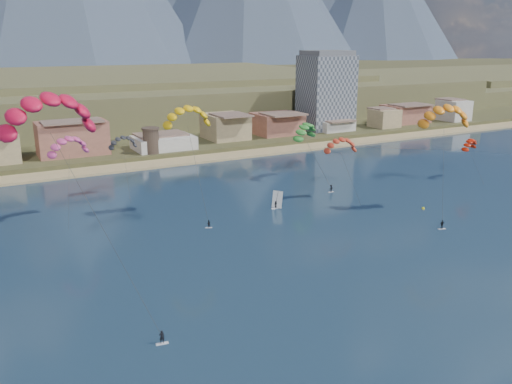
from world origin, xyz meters
TOP-DOWN VIEW (x-y plane):
  - ground at (0.00, 0.00)m, footprint 2400.00×2400.00m
  - beach at (0.00, 106.00)m, footprint 2200.00×12.00m
  - land at (0.00, 560.00)m, footprint 2200.00×900.00m
  - foothills at (22.39, 232.47)m, footprint 940.00×210.00m
  - apartment_tower at (85.00, 128.00)m, footprint 20.00×16.00m
  - watchtower at (5.00, 114.00)m, footprint 5.82×5.82m
  - kitesurfer_red at (-38.21, 18.82)m, footprint 17.33×18.88m
  - kitesurfer_yellow at (-5.45, 53.29)m, footprint 11.24×12.88m
  - kitesurfer_orange at (46.71, 29.30)m, footprint 16.63×15.42m
  - kitesurfer_green at (35.37, 68.42)m, footprint 11.29×20.52m
  - distant_kite_pink at (-29.10, 63.43)m, footprint 10.46×7.49m
  - distant_kite_dark at (-14.14, 75.71)m, footprint 7.72×5.81m
  - distant_kite_orange at (31.99, 47.53)m, footprint 9.28×6.49m
  - distant_kite_red at (76.84, 46.81)m, footprint 7.85×6.63m
  - windsurfer at (14.20, 48.07)m, footprint 2.32×2.52m
  - buoy at (44.39, 31.05)m, footprint 0.71×0.71m

SIDE VIEW (x-z plane):
  - ground at x=0.00m, z-range 0.00..0.00m
  - land at x=0.00m, z-range -2.00..2.00m
  - buoy at x=44.39m, z-range -0.23..0.48m
  - beach at x=0.00m, z-range -0.20..0.70m
  - windsurfer at x=14.20m, z-range -0.75..3.38m
  - watchtower at x=5.00m, z-range 2.07..10.67m
  - foothills at x=22.39m, z-range 0.08..18.08m
  - distant_kite_red at x=76.84m, z-range 3.62..17.09m
  - distant_kite_orange at x=31.99m, z-range 5.61..22.93m
  - kitesurfer_green at x=35.37m, z-range 4.35..24.33m
  - distant_kite_dark at x=-14.14m, z-range 5.84..22.90m
  - distant_kite_pink at x=-29.10m, z-range 7.03..27.23m
  - apartment_tower at x=85.00m, z-range 1.82..33.82m
  - kitesurfer_orange at x=46.71m, z-range 9.30..36.34m
  - kitesurfer_yellow at x=-5.45m, z-range 10.03..36.17m
  - kitesurfer_red at x=-38.21m, z-range 12.64..47.47m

